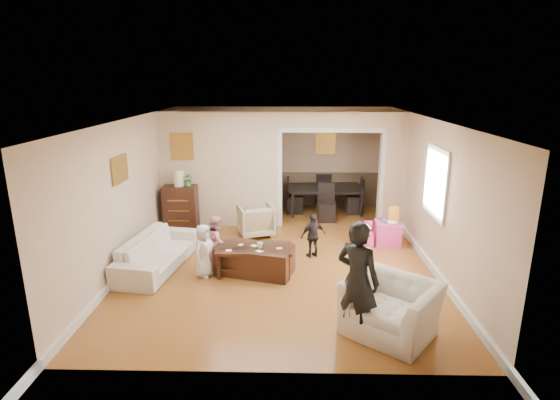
{
  "coord_description": "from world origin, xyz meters",
  "views": [
    {
      "loc": [
        0.19,
        -7.84,
        3.28
      ],
      "look_at": [
        0.0,
        0.2,
        1.05
      ],
      "focal_mm": 28.06,
      "sensor_mm": 36.0,
      "label": 1
    }
  ],
  "objects_px": {
    "dresser": "(181,208)",
    "adult_person": "(358,280)",
    "coffee_table": "(255,260)",
    "dining_table": "(325,200)",
    "sofa": "(158,252)",
    "armchair_front": "(391,308)",
    "child_kneel_b": "(217,241)",
    "table_lamp": "(179,178)",
    "cyan_cup": "(384,221)",
    "play_table": "(387,233)",
    "child_kneel_a": "(204,251)",
    "coffee_cup": "(260,245)",
    "armchair_back": "(256,220)",
    "child_toddler": "(313,235)"
  },
  "relations": [
    {
      "from": "coffee_cup",
      "to": "adult_person",
      "type": "xyz_separation_m",
      "value": [
        1.38,
        -1.87,
        0.27
      ]
    },
    {
      "from": "cyan_cup",
      "to": "adult_person",
      "type": "bearing_deg",
      "value": -107.32
    },
    {
      "from": "coffee_cup",
      "to": "child_kneel_b",
      "type": "distance_m",
      "value": 0.88
    },
    {
      "from": "dresser",
      "to": "dining_table",
      "type": "bearing_deg",
      "value": 22.38
    },
    {
      "from": "coffee_table",
      "to": "dining_table",
      "type": "distance_m",
      "value": 3.91
    },
    {
      "from": "sofa",
      "to": "play_table",
      "type": "xyz_separation_m",
      "value": [
        4.35,
        1.23,
        -0.06
      ]
    },
    {
      "from": "armchair_front",
      "to": "table_lamp",
      "type": "xyz_separation_m",
      "value": [
        -3.78,
        4.07,
        0.83
      ]
    },
    {
      "from": "adult_person",
      "to": "child_kneel_b",
      "type": "bearing_deg",
      "value": -9.24
    },
    {
      "from": "dining_table",
      "to": "child_kneel_a",
      "type": "relative_size",
      "value": 2.01
    },
    {
      "from": "sofa",
      "to": "table_lamp",
      "type": "bearing_deg",
      "value": 10.89
    },
    {
      "from": "table_lamp",
      "to": "adult_person",
      "type": "height_order",
      "value": "adult_person"
    },
    {
      "from": "armchair_front",
      "to": "coffee_cup",
      "type": "height_order",
      "value": "armchair_front"
    },
    {
      "from": "child_toddler",
      "to": "child_kneel_a",
      "type": "bearing_deg",
      "value": -0.01
    },
    {
      "from": "sofa",
      "to": "play_table",
      "type": "height_order",
      "value": "sofa"
    },
    {
      "from": "armchair_front",
      "to": "play_table",
      "type": "xyz_separation_m",
      "value": [
        0.65,
        3.24,
        -0.12
      ]
    },
    {
      "from": "table_lamp",
      "to": "adult_person",
      "type": "distance_m",
      "value": 5.33
    },
    {
      "from": "sofa",
      "to": "adult_person",
      "type": "relative_size",
      "value": 1.27
    },
    {
      "from": "dresser",
      "to": "adult_person",
      "type": "relative_size",
      "value": 0.63
    },
    {
      "from": "adult_person",
      "to": "child_kneel_b",
      "type": "relative_size",
      "value": 1.7
    },
    {
      "from": "armchair_front",
      "to": "coffee_table",
      "type": "bearing_deg",
      "value": 175.47
    },
    {
      "from": "armchair_back",
      "to": "child_kneel_b",
      "type": "xyz_separation_m",
      "value": [
        -0.57,
        -1.63,
        0.13
      ]
    },
    {
      "from": "coffee_table",
      "to": "armchair_front",
      "type": "bearing_deg",
      "value": -43.09
    },
    {
      "from": "dresser",
      "to": "cyan_cup",
      "type": "distance_m",
      "value": 4.42
    },
    {
      "from": "table_lamp",
      "to": "dining_table",
      "type": "relative_size",
      "value": 0.19
    },
    {
      "from": "dresser",
      "to": "table_lamp",
      "type": "xyz_separation_m",
      "value": [
        0.0,
        0.0,
        0.68
      ]
    },
    {
      "from": "table_lamp",
      "to": "adult_person",
      "type": "xyz_separation_m",
      "value": [
        3.3,
        -4.16,
        -0.39
      ]
    },
    {
      "from": "cyan_cup",
      "to": "dining_table",
      "type": "bearing_deg",
      "value": 114.29
    },
    {
      "from": "dresser",
      "to": "child_kneel_a",
      "type": "bearing_deg",
      "value": -67.84
    },
    {
      "from": "dresser",
      "to": "child_kneel_a",
      "type": "distance_m",
      "value": 2.59
    },
    {
      "from": "armchair_front",
      "to": "play_table",
      "type": "bearing_deg",
      "value": 117.21
    },
    {
      "from": "sofa",
      "to": "coffee_cup",
      "type": "height_order",
      "value": "sofa"
    },
    {
      "from": "armchair_front",
      "to": "child_toddler",
      "type": "distance_m",
      "value": 2.73
    },
    {
      "from": "child_kneel_b",
      "to": "play_table",
      "type": "bearing_deg",
      "value": -76.64
    },
    {
      "from": "cyan_cup",
      "to": "armchair_front",
      "type": "bearing_deg",
      "value": -99.79
    },
    {
      "from": "dresser",
      "to": "child_toddler",
      "type": "xyz_separation_m",
      "value": [
        2.88,
        -1.5,
        -0.07
      ]
    },
    {
      "from": "table_lamp",
      "to": "adult_person",
      "type": "bearing_deg",
      "value": -51.57
    },
    {
      "from": "dining_table",
      "to": "child_toddler",
      "type": "bearing_deg",
      "value": -103.29
    },
    {
      "from": "coffee_cup",
      "to": "child_toddler",
      "type": "relative_size",
      "value": 0.12
    },
    {
      "from": "coffee_cup",
      "to": "armchair_front",
      "type": "bearing_deg",
      "value": -43.8
    },
    {
      "from": "cyan_cup",
      "to": "table_lamp",
      "type": "bearing_deg",
      "value": 168.51
    },
    {
      "from": "table_lamp",
      "to": "armchair_front",
      "type": "bearing_deg",
      "value": -47.16
    },
    {
      "from": "table_lamp",
      "to": "child_toddler",
      "type": "relative_size",
      "value": 0.42
    },
    {
      "from": "table_lamp",
      "to": "child_kneel_b",
      "type": "distance_m",
      "value": 2.36
    },
    {
      "from": "sofa",
      "to": "armchair_front",
      "type": "relative_size",
      "value": 1.83
    },
    {
      "from": "armchair_back",
      "to": "child_toddler",
      "type": "bearing_deg",
      "value": 117.69
    },
    {
      "from": "armchair_back",
      "to": "child_kneel_a",
      "type": "relative_size",
      "value": 0.8
    },
    {
      "from": "coffee_table",
      "to": "child_kneel_b",
      "type": "xyz_separation_m",
      "value": [
        -0.7,
        0.3,
        0.23
      ]
    },
    {
      "from": "armchair_front",
      "to": "child_kneel_b",
      "type": "height_order",
      "value": "child_kneel_b"
    },
    {
      "from": "coffee_table",
      "to": "dining_table",
      "type": "relative_size",
      "value": 0.69
    },
    {
      "from": "dining_table",
      "to": "child_kneel_b",
      "type": "height_order",
      "value": "child_kneel_b"
    }
  ]
}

